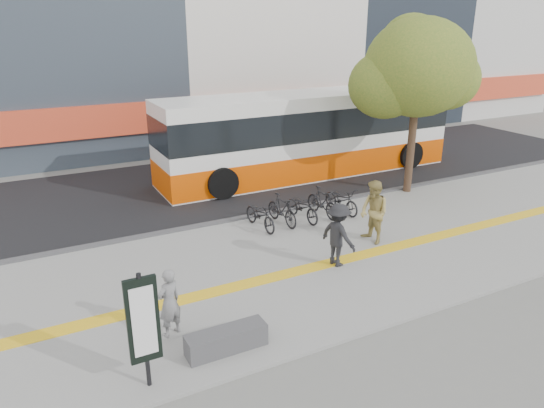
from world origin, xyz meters
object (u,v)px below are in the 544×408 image
street_tree (416,70)px  pedestrian_tan (374,212)px  signboard (143,322)px  pedestrian_dark (338,235)px  bench (226,340)px  bus (309,136)px  seated_woman (169,303)px

street_tree → pedestrian_tan: (-4.06, -3.23, -3.52)m
street_tree → pedestrian_tan: 6.27m
signboard → pedestrian_dark: size_ratio=1.30×
pedestrian_tan → pedestrian_dark: bearing=-68.2°
bench → signboard: (-1.60, -0.31, 1.06)m
street_tree → pedestrian_dark: size_ratio=3.73×
pedestrian_dark → signboard: bearing=100.2°
street_tree → pedestrian_dark: (-5.78, -3.96, -3.59)m
street_tree → bus: street_tree is taller
signboard → street_tree: bearing=29.1°
bench → bus: bearing=51.4°
seated_woman → pedestrian_dark: size_ratio=0.87×
signboard → pedestrian_tan: signboard is taller
pedestrian_dark → bench: bearing=104.5°
street_tree → signboard: bearing=-150.9°
seated_woman → pedestrian_tan: size_ratio=0.80×
pedestrian_tan → bench: bearing=-65.2°
bench → bus: (7.74, 9.70, 1.33)m
bench → seated_woman: bearing=128.4°
bench → street_tree: (9.78, 6.02, 4.21)m
bus → pedestrian_tan: 7.23m
bench → signboard: bearing=-169.2°
pedestrian_dark → street_tree: bearing=-68.3°
seated_woman → pedestrian_tan: bearing=173.2°
bus → seated_woman: (-8.54, -8.69, -0.82)m
bus → pedestrian_tan: size_ratio=6.86×
bus → pedestrian_dark: 8.54m
street_tree → seated_woman: (-10.58, -5.01, -3.70)m
bench → pedestrian_dark: pedestrian_dark is taller
bus → pedestrian_dark: bearing=-116.1°
bench → bus: bus is taller
pedestrian_tan → pedestrian_dark: pedestrian_tan is taller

